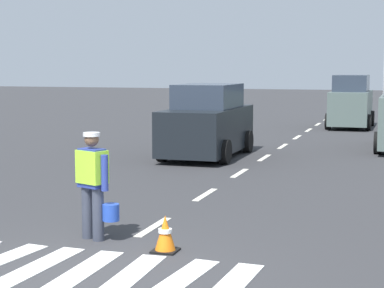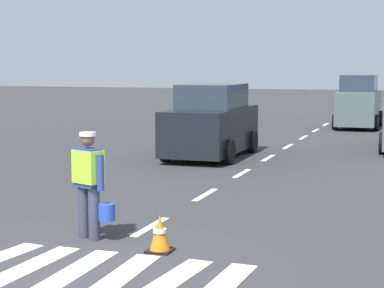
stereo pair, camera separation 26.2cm
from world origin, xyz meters
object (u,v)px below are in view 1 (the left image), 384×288
car_outgoing_far (351,103)px  road_worker (94,180)px  car_oncoming_lead (207,123)px  traffic_cone_near (165,234)px

car_outgoing_far → road_worker: bearing=-95.9°
car_oncoming_lead → traffic_cone_near: bearing=-76.8°
traffic_cone_near → car_outgoing_far: 21.12m
road_worker → car_outgoing_far: bearing=84.1°
traffic_cone_near → car_outgoing_far: (0.85, 21.09, 0.79)m
road_worker → car_outgoing_far: 20.88m
traffic_cone_near → car_outgoing_far: size_ratio=0.14×
road_worker → car_oncoming_lead: size_ratio=0.39×
car_outgoing_far → car_oncoming_lead: bearing=-106.4°
road_worker → car_outgoing_far: (2.13, 20.77, 0.13)m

